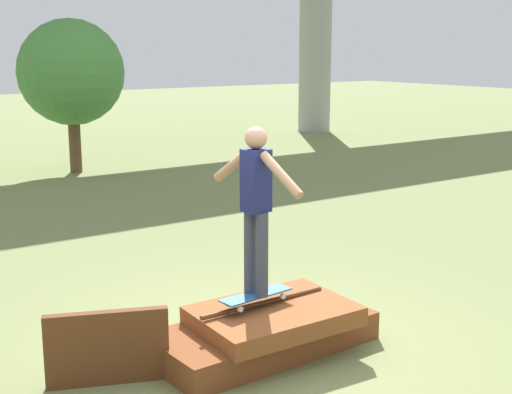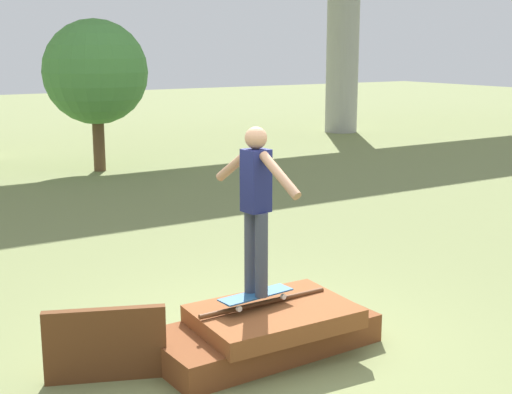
% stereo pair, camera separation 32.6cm
% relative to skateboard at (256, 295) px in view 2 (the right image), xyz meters
% --- Properties ---
extents(ground_plane, '(80.00, 80.00, 0.00)m').
position_rel_skateboard_xyz_m(ground_plane, '(0.10, 0.01, -0.58)').
color(ground_plane, olive).
extents(scrap_pile, '(2.23, 1.18, 0.51)m').
position_rel_skateboard_xyz_m(scrap_pile, '(0.11, -0.02, -0.37)').
color(scrap_pile, brown).
rests_on(scrap_pile, ground_plane).
extents(scrap_plank_loose, '(1.02, 0.49, 0.67)m').
position_rel_skateboard_xyz_m(scrap_plank_loose, '(-1.44, 0.22, -0.25)').
color(scrap_plank_loose, '#5B3319').
rests_on(scrap_plank_loose, ground_plane).
extents(skateboard, '(0.78, 0.28, 0.09)m').
position_rel_skateboard_xyz_m(skateboard, '(0.00, 0.00, 0.00)').
color(skateboard, '#23517F').
rests_on(skateboard, scrap_pile).
extents(skater, '(0.24, 1.22, 1.60)m').
position_rel_skateboard_xyz_m(skater, '(0.00, -0.00, 0.94)').
color(skater, '#383D4C').
rests_on(skater, skateboard).
extents(tree_behind_left, '(2.43, 2.43, 3.55)m').
position_rel_skateboard_xyz_m(tree_behind_left, '(2.33, 10.73, 1.74)').
color(tree_behind_left, brown).
rests_on(tree_behind_left, ground_plane).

